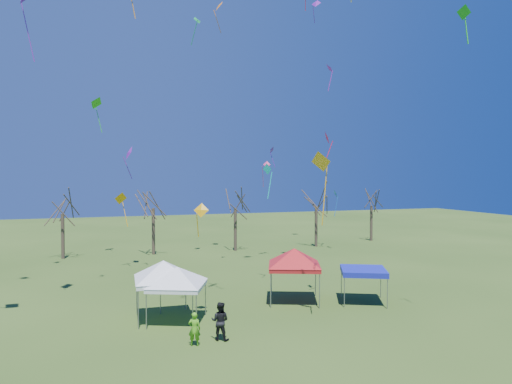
% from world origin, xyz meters
% --- Properties ---
extents(ground, '(140.00, 140.00, 0.00)m').
position_xyz_m(ground, '(0.00, 0.00, 0.00)').
color(ground, '#304B18').
rests_on(ground, ground).
extents(tree_1, '(3.42, 3.42, 7.54)m').
position_xyz_m(tree_1, '(-10.77, 24.65, 5.79)').
color(tree_1, '#3D2D21').
rests_on(tree_1, ground).
extents(tree_2, '(3.71, 3.71, 8.18)m').
position_xyz_m(tree_2, '(-2.37, 24.38, 6.29)').
color(tree_2, '#3D2D21').
rests_on(tree_2, ground).
extents(tree_3, '(3.59, 3.59, 7.91)m').
position_xyz_m(tree_3, '(6.03, 24.04, 6.08)').
color(tree_3, '#3D2D21').
rests_on(tree_3, ground).
extents(tree_4, '(3.58, 3.58, 7.89)m').
position_xyz_m(tree_4, '(15.36, 24.00, 6.06)').
color(tree_4, '#3D2D21').
rests_on(tree_4, ground).
extents(tree_5, '(3.39, 3.39, 7.46)m').
position_xyz_m(tree_5, '(23.72, 26.07, 5.73)').
color(tree_5, '#3D2D21').
rests_on(tree_5, ground).
extents(tent_white_west, '(4.22, 4.22, 3.72)m').
position_xyz_m(tent_white_west, '(-3.87, 3.22, 3.00)').
color(tent_white_west, gray).
rests_on(tent_white_west, ground).
extents(tent_white_mid, '(3.62, 3.62, 3.45)m').
position_xyz_m(tent_white_mid, '(-3.24, 2.43, 2.78)').
color(tent_white_mid, gray).
rests_on(tent_white_mid, ground).
extents(tent_red, '(4.08, 4.08, 3.86)m').
position_xyz_m(tent_red, '(4.30, 4.17, 3.11)').
color(tent_red, gray).
rests_on(tent_red, ground).
extents(tent_blue, '(3.55, 3.55, 2.11)m').
position_xyz_m(tent_blue, '(8.29, 2.65, 1.94)').
color(tent_blue, gray).
rests_on(tent_blue, ground).
extents(person_dark, '(1.12, 1.04, 1.83)m').
position_xyz_m(person_dark, '(-1.70, -0.91, 0.91)').
color(person_dark, black).
rests_on(person_dark, ground).
extents(person_green, '(0.66, 0.53, 1.56)m').
position_xyz_m(person_green, '(-3.00, -1.26, 0.78)').
color(person_green, '#52AB1B').
rests_on(person_green, ground).
extents(kite_9, '(0.81, 0.49, 1.95)m').
position_xyz_m(kite_9, '(9.97, -3.59, 15.82)').
color(kite_9, green).
rests_on(kite_9, ground).
extents(kite_6, '(1.28, 1.29, 2.56)m').
position_xyz_m(kite_6, '(15.41, 24.37, 26.87)').
color(kite_6, '#71169D').
rests_on(kite_6, ground).
extents(kite_27, '(0.70, 0.96, 2.22)m').
position_xyz_m(kite_27, '(6.21, 3.49, 10.17)').
color(kite_27, red).
rests_on(kite_27, ground).
extents(kite_11, '(0.90, 1.37, 2.79)m').
position_xyz_m(kite_11, '(-5.02, 17.25, 9.76)').
color(kite_11, '#7817A3').
rests_on(kite_11, ground).
extents(kite_5, '(1.13, 1.35, 3.92)m').
position_xyz_m(kite_5, '(3.96, -0.23, 8.56)').
color(kite_5, gold).
rests_on(kite_5, ground).
extents(kite_19, '(0.79, 0.82, 2.00)m').
position_xyz_m(kite_19, '(7.83, 17.88, 10.22)').
color(kite_19, '#541BBE').
rests_on(kite_19, ground).
extents(kite_18, '(0.72, 0.87, 1.89)m').
position_xyz_m(kite_18, '(7.69, 6.09, 15.09)').
color(kite_18, purple).
rests_on(kite_18, ground).
extents(kite_1, '(0.91, 0.68, 1.90)m').
position_xyz_m(kite_1, '(-1.93, 2.41, 5.96)').
color(kite_1, '#E39E0B').
rests_on(kite_1, ground).
extents(kite_3, '(0.97, 1.34, 2.94)m').
position_xyz_m(kite_3, '(3.40, 20.24, 23.75)').
color(kite_3, orange).
rests_on(kite_3, ground).
extents(kite_26, '(1.10, 1.06, 2.64)m').
position_xyz_m(kite_26, '(1.00, 18.48, 21.59)').
color(kite_26, green).
rests_on(kite_26, ground).
extents(kite_22, '(0.88, 0.77, 2.45)m').
position_xyz_m(kite_22, '(7.42, 18.21, 8.79)').
color(kite_22, '#FA3780').
rests_on(kite_22, ground).
extents(kite_13, '(1.30, 1.10, 2.94)m').
position_xyz_m(kite_13, '(-5.66, 17.76, 5.96)').
color(kite_13, '#FDA40D').
rests_on(kite_13, ground).
extents(kite_2, '(1.62, 1.67, 3.39)m').
position_xyz_m(kite_2, '(-7.62, 23.58, 14.70)').
color(kite_2, green).
rests_on(kite_2, ground).
extents(kite_12, '(0.56, 0.96, 2.84)m').
position_xyz_m(kite_12, '(16.13, 20.93, 5.93)').
color(kite_12, blue).
rests_on(kite_12, ground).
extents(kite_17, '(0.62, 0.81, 2.55)m').
position_xyz_m(kite_17, '(4.28, 9.06, 8.27)').
color(kite_17, '#0DD1C3').
rests_on(kite_17, ground).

